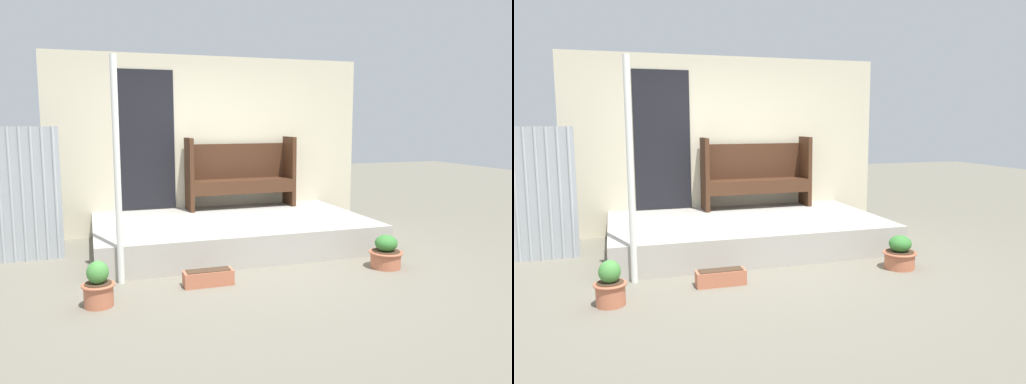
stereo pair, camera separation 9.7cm
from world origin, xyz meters
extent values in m
plane|color=#706B5B|center=(0.00, 0.00, 0.00)|extent=(24.00, 24.00, 0.00)
cube|color=#A8A399|center=(0.16, 1.07, 0.18)|extent=(3.53, 2.14, 0.37)
cube|color=beige|center=(0.16, 2.17, 1.30)|extent=(4.73, 0.06, 2.60)
cube|color=black|center=(-0.81, 2.13, 1.38)|extent=(0.80, 0.02, 2.00)
cylinder|color=#AAB0B5|center=(-2.60, 1.12, 0.80)|extent=(0.04, 0.04, 1.59)
cylinder|color=#AAB0B5|center=(-2.48, 1.12, 0.80)|extent=(0.04, 0.04, 1.59)
cylinder|color=#AAB0B5|center=(-2.36, 1.12, 0.80)|extent=(0.04, 0.04, 1.59)
cylinder|color=#AAB0B5|center=(-2.24, 1.12, 0.80)|extent=(0.04, 0.04, 1.59)
cylinder|color=#AAB0B5|center=(-2.12, 1.12, 0.80)|extent=(0.04, 0.04, 1.59)
cylinder|color=#AAB0B5|center=(-2.00, 1.12, 0.80)|extent=(0.04, 0.04, 1.59)
cylinder|color=white|center=(-1.35, -0.06, 1.15)|extent=(0.07, 0.07, 2.30)
cube|color=#422616|center=(-0.25, 1.87, 0.89)|extent=(0.07, 0.40, 1.05)
cube|color=#422616|center=(1.31, 1.90, 0.89)|extent=(0.07, 0.40, 1.05)
cube|color=#422616|center=(0.53, 1.88, 0.77)|extent=(1.51, 0.43, 0.04)
cube|color=#422616|center=(0.54, 1.70, 0.67)|extent=(1.50, 0.06, 0.15)
cube|color=#422616|center=(0.53, 2.06, 1.05)|extent=(1.50, 0.07, 0.52)
cylinder|color=#B76647|center=(-1.58, -0.66, 0.11)|extent=(0.26, 0.26, 0.21)
torus|color=#B76647|center=(-1.58, -0.66, 0.20)|extent=(0.30, 0.30, 0.02)
cylinder|color=#422D1E|center=(-1.58, -0.66, 0.21)|extent=(0.24, 0.24, 0.01)
ellipsoid|color=#478C3D|center=(-1.58, -0.66, 0.32)|extent=(0.20, 0.20, 0.21)
cylinder|color=#B76647|center=(1.54, -0.45, 0.10)|extent=(0.34, 0.34, 0.19)
torus|color=#B76647|center=(1.54, -0.45, 0.18)|extent=(0.38, 0.38, 0.02)
cylinder|color=#422D1E|center=(1.54, -0.45, 0.19)|extent=(0.31, 0.31, 0.01)
ellipsoid|color=#387A33|center=(1.54, -0.45, 0.28)|extent=(0.25, 0.25, 0.19)
cube|color=#B76647|center=(-0.51, -0.41, 0.08)|extent=(0.50, 0.18, 0.15)
cube|color=#422D1E|center=(-0.51, -0.41, 0.16)|extent=(0.44, 0.15, 0.01)
camera|label=1|loc=(-1.61, -5.19, 1.66)|focal=35.00mm
camera|label=2|loc=(-1.52, -5.22, 1.66)|focal=35.00mm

